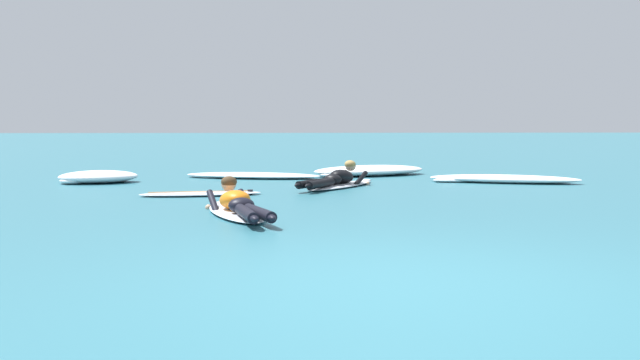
{
  "coord_description": "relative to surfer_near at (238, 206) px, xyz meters",
  "views": [
    {
      "loc": [
        -0.9,
        -5.53,
        1.25
      ],
      "look_at": [
        -0.29,
        5.9,
        0.31
      ],
      "focal_mm": 40.29,
      "sensor_mm": 36.0,
      "label": 1
    }
  ],
  "objects": [
    {
      "name": "whitewater_far_band",
      "position": [
        2.6,
        6.95,
        -0.03
      ],
      "size": [
        2.99,
        2.1,
        0.23
      ],
      "color": "white",
      "rests_on": "ground"
    },
    {
      "name": "drifting_surfboard",
      "position": [
        -0.76,
        2.65,
        -0.1
      ],
      "size": [
        2.08,
        0.85,
        0.16
      ],
      "color": "silver",
      "rests_on": "ground"
    },
    {
      "name": "ground_plane",
      "position": [
        1.48,
        6.12,
        -0.13
      ],
      "size": [
        120.0,
        120.0,
        0.0
      ],
      "primitive_type": "plane",
      "color": "#2D6B7A"
    },
    {
      "name": "whitewater_front",
      "position": [
        5.09,
        4.84,
        -0.06
      ],
      "size": [
        3.06,
        1.62,
        0.16
      ],
      "color": "white",
      "rests_on": "ground"
    },
    {
      "name": "whitewater_back",
      "position": [
        -3.12,
        5.28,
        -0.02
      ],
      "size": [
        1.8,
        1.47,
        0.25
      ],
      "color": "white",
      "rests_on": "ground"
    },
    {
      "name": "surfer_near",
      "position": [
        0.0,
        0.0,
        0.0
      ],
      "size": [
        1.17,
        2.6,
        0.54
      ],
      "color": "silver",
      "rests_on": "ground"
    },
    {
      "name": "whitewater_mid_left",
      "position": [
        -0.05,
        6.33,
        -0.08
      ],
      "size": [
        3.15,
        1.62,
        0.12
      ],
      "color": "white",
      "rests_on": "ground"
    },
    {
      "name": "surfer_far",
      "position": [
        1.64,
        3.98,
        -0.0
      ],
      "size": [
        1.79,
        2.5,
        0.54
      ],
      "color": "silver",
      "rests_on": "ground"
    }
  ]
}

